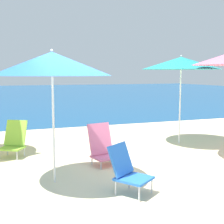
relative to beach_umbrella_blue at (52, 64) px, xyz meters
The scene contains 7 objects.
ground_plane 2.18m from the beach_umbrella_blue, ahead, with size 60.00×60.00×0.00m, color beige.
sea_water 25.27m from the beach_umbrella_blue, 87.85° to the left, with size 60.00×40.00×0.01m.
beach_umbrella_blue is the anchor object (origin of this frame).
beach_umbrella_teal 3.99m from the beach_umbrella_blue, 27.01° to the left, with size 2.00×2.00×2.27m.
beach_chair_blue 2.04m from the beach_umbrella_blue, 41.12° to the right, with size 0.71×0.74×0.74m.
beach_chair_lime 2.59m from the beach_umbrella_blue, 105.02° to the left, with size 0.67×0.69×0.78m.
beach_chair_pink 2.07m from the beach_umbrella_blue, 34.10° to the left, with size 0.59×0.62×0.81m.
Camera 1 is at (-1.79, -4.88, 1.80)m, focal length 50.00 mm.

